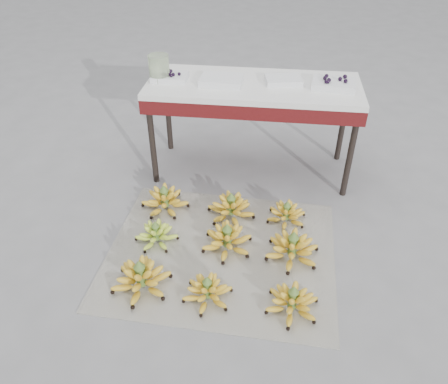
# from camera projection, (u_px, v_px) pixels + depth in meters

# --- Properties ---
(ground) EXTENTS (60.00, 60.00, 0.00)m
(ground) POSITION_uv_depth(u_px,v_px,m) (229.00, 258.00, 2.41)
(ground) COLOR slate
(ground) RESTS_ON ground
(newspaper_mat) EXTENTS (1.29, 1.10, 0.01)m
(newspaper_mat) POSITION_uv_depth(u_px,v_px,m) (221.00, 253.00, 2.44)
(newspaper_mat) COLOR silver
(newspaper_mat) RESTS_ON ground
(bunch_front_left) EXTENTS (0.36, 0.36, 0.19)m
(bunch_front_left) POSITION_uv_depth(u_px,v_px,m) (141.00, 278.00, 2.20)
(bunch_front_left) COLOR yellow
(bunch_front_left) RESTS_ON newspaper_mat
(bunch_front_center) EXTENTS (0.26, 0.26, 0.15)m
(bunch_front_center) POSITION_uv_depth(u_px,v_px,m) (207.00, 291.00, 2.15)
(bunch_front_center) COLOR yellow
(bunch_front_center) RESTS_ON newspaper_mat
(bunch_front_right) EXTENTS (0.29, 0.29, 0.16)m
(bunch_front_right) POSITION_uv_depth(u_px,v_px,m) (292.00, 302.00, 2.09)
(bunch_front_right) COLOR yellow
(bunch_front_right) RESTS_ON newspaper_mat
(bunch_mid_left) EXTENTS (0.26, 0.26, 0.15)m
(bunch_mid_left) POSITION_uv_depth(u_px,v_px,m) (156.00, 235.00, 2.49)
(bunch_mid_left) COLOR #99BF38
(bunch_mid_left) RESTS_ON newspaper_mat
(bunch_mid_center) EXTENTS (0.38, 0.38, 0.18)m
(bunch_mid_center) POSITION_uv_depth(u_px,v_px,m) (227.00, 240.00, 2.44)
(bunch_mid_center) COLOR yellow
(bunch_mid_center) RESTS_ON newspaper_mat
(bunch_mid_right) EXTENTS (0.36, 0.36, 0.18)m
(bunch_mid_right) POSITION_uv_depth(u_px,v_px,m) (292.00, 248.00, 2.38)
(bunch_mid_right) COLOR yellow
(bunch_mid_right) RESTS_ON newspaper_mat
(bunch_back_left) EXTENTS (0.38, 0.38, 0.18)m
(bunch_back_left) POSITION_uv_depth(u_px,v_px,m) (165.00, 200.00, 2.73)
(bunch_back_left) COLOR yellow
(bunch_back_left) RESTS_ON newspaper_mat
(bunch_back_center) EXTENTS (0.38, 0.38, 0.18)m
(bunch_back_center) POSITION_uv_depth(u_px,v_px,m) (231.00, 208.00, 2.67)
(bunch_back_center) COLOR yellow
(bunch_back_center) RESTS_ON newspaper_mat
(bunch_back_right) EXTENTS (0.26, 0.26, 0.15)m
(bunch_back_right) POSITION_uv_depth(u_px,v_px,m) (286.00, 214.00, 2.64)
(bunch_back_right) COLOR yellow
(bunch_back_right) RESTS_ON newspaper_mat
(vendor_table) EXTENTS (1.35, 0.54, 0.65)m
(vendor_table) POSITION_uv_depth(u_px,v_px,m) (253.00, 94.00, 2.80)
(vendor_table) COLOR black
(vendor_table) RESTS_ON ground
(tray_far_left) EXTENTS (0.23, 0.17, 0.06)m
(tray_far_left) POSITION_uv_depth(u_px,v_px,m) (170.00, 77.00, 2.78)
(tray_far_left) COLOR silver
(tray_far_left) RESTS_ON vendor_table
(tray_left) EXTENTS (0.27, 0.20, 0.04)m
(tray_left) POSITION_uv_depth(u_px,v_px,m) (221.00, 80.00, 2.73)
(tray_left) COLOR silver
(tray_left) RESTS_ON vendor_table
(tray_right) EXTENTS (0.25, 0.20, 0.04)m
(tray_right) POSITION_uv_depth(u_px,v_px,m) (283.00, 80.00, 2.75)
(tray_right) COLOR silver
(tray_right) RESTS_ON vendor_table
(tray_far_right) EXTENTS (0.28, 0.22, 0.07)m
(tray_far_right) POSITION_uv_depth(u_px,v_px,m) (334.00, 84.00, 2.69)
(tray_far_right) COLOR silver
(tray_far_right) RESTS_ON vendor_table
(glass_jar) EXTENTS (0.16, 0.16, 0.16)m
(glass_jar) POSITION_uv_depth(u_px,v_px,m) (159.00, 68.00, 2.74)
(glass_jar) COLOR beige
(glass_jar) RESTS_ON vendor_table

